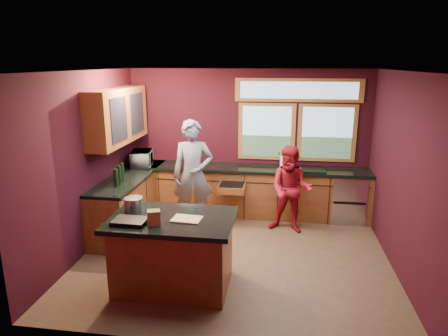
% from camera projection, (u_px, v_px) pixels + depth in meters
% --- Properties ---
extents(floor, '(4.50, 4.50, 0.00)m').
position_uv_depth(floor, '(235.00, 255.00, 6.01)').
color(floor, brown).
rests_on(floor, ground).
extents(room_shell, '(4.52, 4.02, 2.71)m').
position_uv_depth(room_shell, '(199.00, 132.00, 5.94)').
color(room_shell, black).
rests_on(room_shell, ground).
extents(back_counter, '(4.50, 0.64, 0.93)m').
position_uv_depth(back_counter, '(256.00, 191.00, 7.48)').
color(back_counter, '#5F3016').
rests_on(back_counter, floor).
extents(left_counter, '(0.64, 2.30, 0.93)m').
position_uv_depth(left_counter, '(130.00, 201.00, 6.97)').
color(left_counter, '#5F3016').
rests_on(left_counter, floor).
extents(island, '(1.55, 1.05, 0.95)m').
position_uv_depth(island, '(173.00, 252.00, 5.08)').
color(island, '#5F3016').
rests_on(island, floor).
extents(person_grey, '(0.77, 0.59, 1.89)m').
position_uv_depth(person_grey, '(193.00, 175.00, 6.83)').
color(person_grey, slate).
rests_on(person_grey, floor).
extents(person_red, '(0.83, 0.71, 1.49)m').
position_uv_depth(person_red, '(291.00, 190.00, 6.68)').
color(person_red, maroon).
rests_on(person_red, floor).
extents(microwave, '(0.46, 0.60, 0.30)m').
position_uv_depth(microwave, '(142.00, 159.00, 7.39)').
color(microwave, '#999999').
rests_on(microwave, left_counter).
extents(potted_plant, '(0.35, 0.31, 0.39)m').
position_uv_depth(potted_plant, '(287.00, 157.00, 7.29)').
color(potted_plant, '#999999').
rests_on(potted_plant, back_counter).
extents(paper_towel, '(0.12, 0.12, 0.28)m').
position_uv_depth(paper_towel, '(283.00, 161.00, 7.26)').
color(paper_towel, silver).
rests_on(paper_towel, back_counter).
extents(cutting_board, '(0.37, 0.28, 0.02)m').
position_uv_depth(cutting_board, '(187.00, 219.00, 4.88)').
color(cutting_board, tan).
rests_on(cutting_board, island).
extents(stock_pot, '(0.24, 0.24, 0.18)m').
position_uv_depth(stock_pot, '(134.00, 204.00, 5.15)').
color(stock_pot, '#B2B2B7').
rests_on(stock_pot, island).
extents(paper_bag, '(0.18, 0.16, 0.18)m').
position_uv_depth(paper_bag, '(154.00, 218.00, 4.71)').
color(paper_bag, brown).
rests_on(paper_bag, island).
extents(black_tray, '(0.41, 0.29, 0.05)m').
position_uv_depth(black_tray, '(130.00, 221.00, 4.77)').
color(black_tray, black).
rests_on(black_tray, island).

